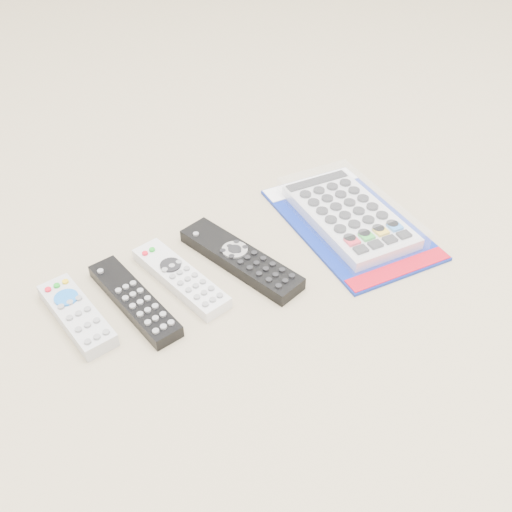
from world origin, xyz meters
TOP-DOWN VIEW (x-y plane):
  - remote_small_grey at (-0.23, 0.07)m, footprint 0.05×0.15m
  - remote_slim_black at (-0.16, 0.05)m, footprint 0.05×0.19m
  - remote_silver_dvd at (-0.08, 0.05)m, footprint 0.07×0.18m
  - remote_large_black at (0.01, 0.03)m, footprint 0.09×0.22m
  - jumbo_remote_packaged at (0.21, 0.02)m, footprint 0.22×0.32m

SIDE VIEW (x-z plane):
  - remote_silver_dvd at x=-0.08m, z-range 0.00..0.02m
  - remote_slim_black at x=-0.16m, z-range 0.00..0.02m
  - remote_small_grey at x=-0.23m, z-range 0.00..0.02m
  - remote_large_black at x=0.01m, z-range 0.00..0.02m
  - jumbo_remote_packaged at x=0.21m, z-range 0.00..0.04m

